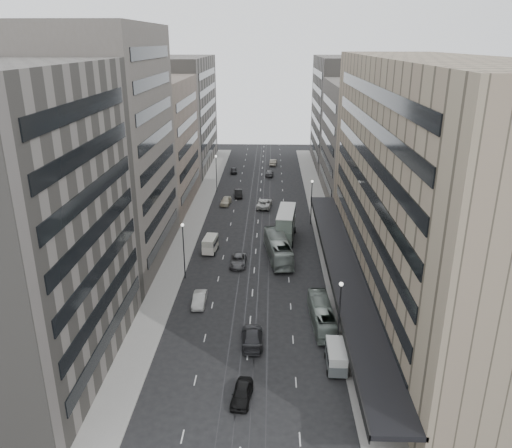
# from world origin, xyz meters

# --- Properties ---
(ground) EXTENTS (220.00, 220.00, 0.00)m
(ground) POSITION_xyz_m (0.00, 0.00, 0.00)
(ground) COLOR black
(ground) RESTS_ON ground
(sidewalk_right) EXTENTS (4.00, 125.00, 0.15)m
(sidewalk_right) POSITION_xyz_m (12.00, 37.50, 0.07)
(sidewalk_right) COLOR gray
(sidewalk_right) RESTS_ON ground
(sidewalk_left) EXTENTS (4.00, 125.00, 0.15)m
(sidewalk_left) POSITION_xyz_m (-12.00, 37.50, 0.07)
(sidewalk_left) COLOR gray
(sidewalk_left) RESTS_ON ground
(department_store) EXTENTS (19.20, 60.00, 30.00)m
(department_store) POSITION_xyz_m (21.45, 8.00, 14.95)
(department_store) COLOR gray
(department_store) RESTS_ON ground
(building_right_mid) EXTENTS (15.00, 28.00, 24.00)m
(building_right_mid) POSITION_xyz_m (21.50, 52.00, 12.00)
(building_right_mid) COLOR #534E48
(building_right_mid) RESTS_ON ground
(building_right_far) EXTENTS (15.00, 32.00, 28.00)m
(building_right_far) POSITION_xyz_m (21.50, 82.00, 14.00)
(building_right_far) COLOR #605C57
(building_right_far) RESTS_ON ground
(building_left_a) EXTENTS (15.00, 28.00, 30.00)m
(building_left_a) POSITION_xyz_m (-21.50, -8.00, 15.00)
(building_left_a) COLOR #605C57
(building_left_a) RESTS_ON ground
(building_left_b) EXTENTS (15.00, 26.00, 34.00)m
(building_left_b) POSITION_xyz_m (-21.50, 19.00, 17.00)
(building_left_b) COLOR #534E48
(building_left_b) RESTS_ON ground
(building_left_c) EXTENTS (15.00, 28.00, 25.00)m
(building_left_c) POSITION_xyz_m (-21.50, 46.00, 12.50)
(building_left_c) COLOR #73635A
(building_left_c) RESTS_ON ground
(building_left_d) EXTENTS (15.00, 38.00, 28.00)m
(building_left_d) POSITION_xyz_m (-21.50, 79.00, 14.00)
(building_left_d) COLOR #605C57
(building_left_d) RESTS_ON ground
(lamp_right_near) EXTENTS (0.44, 0.44, 8.32)m
(lamp_right_near) POSITION_xyz_m (9.70, -5.00, 5.20)
(lamp_right_near) COLOR #262628
(lamp_right_near) RESTS_ON ground
(lamp_right_far) EXTENTS (0.44, 0.44, 8.32)m
(lamp_right_far) POSITION_xyz_m (9.70, 35.00, 5.20)
(lamp_right_far) COLOR #262628
(lamp_right_far) RESTS_ON ground
(lamp_left_near) EXTENTS (0.44, 0.44, 8.32)m
(lamp_left_near) POSITION_xyz_m (-9.70, 12.00, 5.20)
(lamp_left_near) COLOR #262628
(lamp_left_near) RESTS_ON ground
(lamp_left_far) EXTENTS (0.44, 0.44, 8.32)m
(lamp_left_far) POSITION_xyz_m (-9.70, 55.00, 5.20)
(lamp_left_far) COLOR #262628
(lamp_left_far) RESTS_ON ground
(bus_near) EXTENTS (2.78, 9.83, 2.71)m
(bus_near) POSITION_xyz_m (8.50, 0.26, 1.35)
(bus_near) COLOR gray
(bus_near) RESTS_ON ground
(bus_far) EXTENTS (4.58, 12.66, 3.45)m
(bus_far) POSITION_xyz_m (3.54, 19.40, 1.72)
(bus_far) COLOR #949F98
(bus_far) RESTS_ON ground
(double_decker) EXTENTS (3.72, 9.70, 5.18)m
(double_decker) POSITION_xyz_m (4.92, 27.27, 2.80)
(double_decker) COLOR slate
(double_decker) RESTS_ON ground
(vw_microbus) EXTENTS (2.15, 4.55, 2.43)m
(vw_microbus) POSITION_xyz_m (9.20, -7.93, 1.35)
(vw_microbus) COLOR #4F5456
(vw_microbus) RESTS_ON ground
(panel_van) EXTENTS (2.34, 4.26, 2.58)m
(panel_van) POSITION_xyz_m (-7.20, 21.44, 1.42)
(panel_van) COLOR white
(panel_van) RESTS_ON ground
(sedan_0) EXTENTS (2.24, 4.53, 1.48)m
(sedan_0) POSITION_xyz_m (-0.19, -13.21, 0.74)
(sedan_0) COLOR black
(sedan_0) RESTS_ON ground
(sedan_1) EXTENTS (1.62, 4.46, 1.46)m
(sedan_1) POSITION_xyz_m (-6.64, 4.64, 0.73)
(sedan_1) COLOR #BCBBB7
(sedan_1) RESTS_ON ground
(sedan_2) EXTENTS (2.37, 5.03, 1.39)m
(sedan_2) POSITION_xyz_m (-2.47, 16.71, 0.69)
(sedan_2) COLOR #535355
(sedan_2) RESTS_ON ground
(sedan_3) EXTENTS (2.58, 5.86, 1.67)m
(sedan_3) POSITION_xyz_m (0.40, -3.85, 0.84)
(sedan_3) COLOR #2A2A2C
(sedan_3) RESTS_ON ground
(sedan_4) EXTENTS (2.32, 4.87, 1.61)m
(sedan_4) POSITION_xyz_m (-6.90, 46.00, 0.80)
(sedan_4) COLOR beige
(sedan_4) RESTS_ON ground
(sedan_5) EXTENTS (2.07, 4.73, 1.51)m
(sedan_5) POSITION_xyz_m (-4.67, 51.57, 0.76)
(sedan_5) COLOR black
(sedan_5) RESTS_ON ground
(sedan_6) EXTENTS (3.39, 6.30, 1.68)m
(sedan_6) POSITION_xyz_m (1.04, 44.51, 0.84)
(sedan_6) COLOR silver
(sedan_6) RESTS_ON ground
(sedan_7) EXTENTS (2.06, 4.84, 1.39)m
(sedan_7) POSITION_xyz_m (1.94, 69.67, 0.70)
(sedan_7) COLOR slate
(sedan_7) RESTS_ON ground
(sedan_8) EXTENTS (2.00, 4.16, 1.37)m
(sedan_8) POSITION_xyz_m (-7.14, 72.07, 0.69)
(sedan_8) COLOR black
(sedan_8) RESTS_ON ground
(sedan_9) EXTENTS (2.06, 5.05, 1.63)m
(sedan_9) POSITION_xyz_m (2.91, 81.13, 0.81)
(sedan_9) COLOR #A09784
(sedan_9) RESTS_ON ground
(pedestrian) EXTENTS (0.73, 0.69, 1.68)m
(pedestrian) POSITION_xyz_m (11.75, -15.89, 0.99)
(pedestrian) COLOR black
(pedestrian) RESTS_ON sidewalk_right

